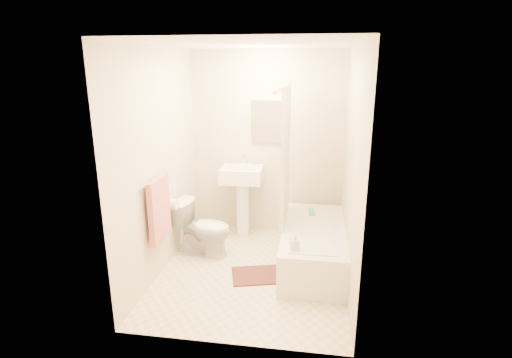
# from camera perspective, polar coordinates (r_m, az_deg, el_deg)

# --- Properties ---
(floor) EXTENTS (2.40, 2.40, 0.00)m
(floor) POSITION_cam_1_polar(r_m,az_deg,el_deg) (4.54, -0.49, -13.11)
(floor) COLOR beige
(floor) RESTS_ON ground
(ceiling) EXTENTS (2.40, 2.40, 0.00)m
(ceiling) POSITION_cam_1_polar(r_m,az_deg,el_deg) (3.96, -0.58, 18.78)
(ceiling) COLOR white
(ceiling) RESTS_ON ground
(wall_back) EXTENTS (2.00, 0.02, 2.40)m
(wall_back) POSITION_cam_1_polar(r_m,az_deg,el_deg) (5.25, 1.58, 4.95)
(wall_back) COLOR beige
(wall_back) RESTS_ON ground
(wall_left) EXTENTS (0.02, 2.40, 2.40)m
(wall_left) POSITION_cam_1_polar(r_m,az_deg,el_deg) (4.36, -13.63, 2.18)
(wall_left) COLOR beige
(wall_left) RESTS_ON ground
(wall_right) EXTENTS (0.02, 2.40, 2.40)m
(wall_right) POSITION_cam_1_polar(r_m,az_deg,el_deg) (4.05, 13.56, 1.15)
(wall_right) COLOR beige
(wall_right) RESTS_ON ground
(mirror) EXTENTS (0.40, 0.03, 0.55)m
(mirror) POSITION_cam_1_polar(r_m,az_deg,el_deg) (5.18, 1.58, 8.17)
(mirror) COLOR white
(mirror) RESTS_ON wall_back
(curtain_rod) EXTENTS (0.03, 1.70, 0.03)m
(curtain_rod) POSITION_cam_1_polar(r_m,az_deg,el_deg) (4.03, 4.00, 13.01)
(curtain_rod) COLOR silver
(curtain_rod) RESTS_ON wall_back
(shower_curtain) EXTENTS (0.04, 0.80, 1.55)m
(shower_curtain) POSITION_cam_1_polar(r_m,az_deg,el_deg) (4.53, 4.24, 3.38)
(shower_curtain) COLOR silver
(shower_curtain) RESTS_ON curtain_rod
(towel_bar) EXTENTS (0.02, 0.60, 0.02)m
(towel_bar) POSITION_cam_1_polar(r_m,az_deg,el_deg) (4.15, -14.31, -0.01)
(towel_bar) COLOR silver
(towel_bar) RESTS_ON wall_left
(towel) EXTENTS (0.06, 0.45, 0.66)m
(towel) POSITION_cam_1_polar(r_m,az_deg,el_deg) (4.23, -13.64, -4.19)
(towel) COLOR #CC7266
(towel) RESTS_ON towel_bar
(toilet_paper) EXTENTS (0.11, 0.12, 0.12)m
(toilet_paper) POSITION_cam_1_polar(r_m,az_deg,el_deg) (4.58, -11.85, -3.56)
(toilet_paper) COLOR white
(toilet_paper) RESTS_ON wall_left
(toilet) EXTENTS (0.72, 0.47, 0.66)m
(toilet) POSITION_cam_1_polar(r_m,az_deg,el_deg) (4.83, -7.49, -7.01)
(toilet) COLOR silver
(toilet) RESTS_ON floor
(sink) EXTENTS (0.53, 0.43, 1.03)m
(sink) POSITION_cam_1_polar(r_m,az_deg,el_deg) (5.24, -1.98, -2.83)
(sink) COLOR white
(sink) RESTS_ON floor
(bathtub) EXTENTS (0.69, 1.58, 0.44)m
(bathtub) POSITION_cam_1_polar(r_m,az_deg,el_deg) (4.66, 8.20, -9.41)
(bathtub) COLOR silver
(bathtub) RESTS_ON floor
(bath_mat) EXTENTS (0.62, 0.53, 0.02)m
(bath_mat) POSITION_cam_1_polar(r_m,az_deg,el_deg) (4.46, 0.15, -13.58)
(bath_mat) COLOR #4E2D22
(bath_mat) RESTS_ON floor
(soap_bottle) EXTENTS (0.10, 0.10, 0.17)m
(soap_bottle) POSITION_cam_1_polar(r_m,az_deg,el_deg) (3.99, 5.55, -8.99)
(soap_bottle) COLOR silver
(soap_bottle) RESTS_ON bathtub
(scrub_brush) EXTENTS (0.08, 0.21, 0.04)m
(scrub_brush) POSITION_cam_1_polar(r_m,az_deg,el_deg) (4.97, 7.97, -4.70)
(scrub_brush) COLOR #42AF6C
(scrub_brush) RESTS_ON bathtub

